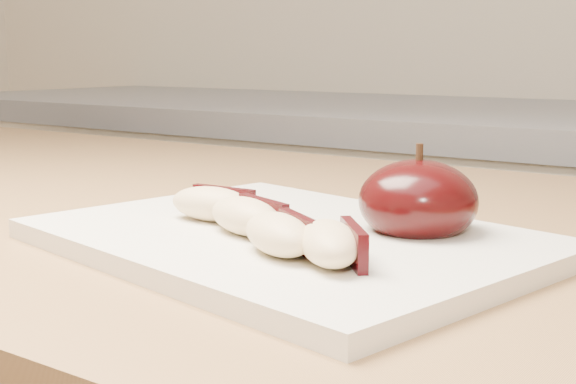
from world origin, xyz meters
The scene contains 6 objects.
cutting_board centered at (0.09, 0.40, 0.91)m, with size 0.31×0.23×0.01m, color silver.
apple_half centered at (0.16, 0.44, 0.93)m, with size 0.10×0.10×0.06m.
apple_wedge_a centered at (0.03, 0.39, 0.92)m, with size 0.07×0.03×0.02m.
apple_wedge_b centered at (0.08, 0.37, 0.92)m, with size 0.07×0.05×0.02m.
apple_wedge_c centered at (0.12, 0.34, 0.92)m, with size 0.07×0.06×0.02m.
apple_wedge_d centered at (0.16, 0.34, 0.92)m, with size 0.07×0.07×0.02m.
Camera 1 is at (0.38, -0.01, 1.02)m, focal length 50.00 mm.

